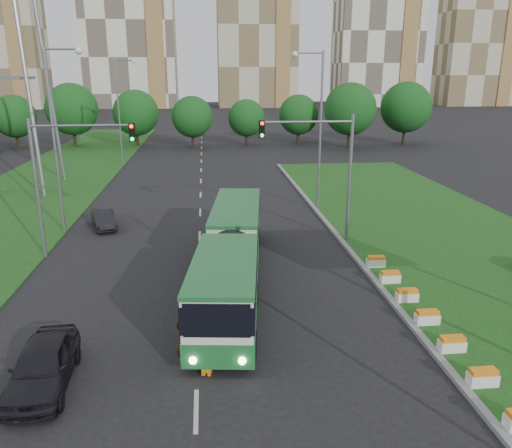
{
  "coord_description": "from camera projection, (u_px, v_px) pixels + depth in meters",
  "views": [
    {
      "loc": [
        -2.47,
        -19.66,
        10.31
      ],
      "look_at": [
        0.13,
        5.84,
        2.6
      ],
      "focal_mm": 35.0,
      "sensor_mm": 36.0,
      "label": 1
    }
  ],
  "objects": [
    {
      "name": "ground",
      "position": [
        266.0,
        319.0,
        21.94
      ],
      "size": [
        360.0,
        360.0,
        0.0
      ],
      "primitive_type": "plane",
      "color": "black",
      "rests_on": "ground"
    },
    {
      "name": "grass_median",
      "position": [
        459.0,
        247.0,
        30.8
      ],
      "size": [
        14.0,
        60.0,
        0.15
      ],
      "primitive_type": "cube",
      "color": "#194614",
      "rests_on": "ground"
    },
    {
      "name": "median_kerb",
      "position": [
        350.0,
        251.0,
        30.12
      ],
      "size": [
        0.3,
        60.0,
        0.18
      ],
      "primitive_type": "cube",
      "color": "gray",
      "rests_on": "ground"
    },
    {
      "name": "left_verge",
      "position": [
        30.0,
        195.0,
        43.99
      ],
      "size": [
        12.0,
        110.0,
        0.1
      ],
      "primitive_type": "cube",
      "color": "#194614",
      "rests_on": "ground"
    },
    {
      "name": "lane_markings",
      "position": [
        200.0,
        206.0,
        40.7
      ],
      "size": [
        0.2,
        100.0,
        0.01
      ],
      "primitive_type": null,
      "color": "#B1B2AA",
      "rests_on": "ground"
    },
    {
      "name": "flower_planters",
      "position": [
        427.0,
        317.0,
        21.12
      ],
      "size": [
        1.1,
        13.7,
        0.6
      ],
      "primitive_type": null,
      "color": "white",
      "rests_on": "grass_median"
    },
    {
      "name": "traffic_mast_median",
      "position": [
        325.0,
        159.0,
        30.39
      ],
      "size": [
        5.76,
        0.32,
        8.0
      ],
      "color": "gray",
      "rests_on": "ground"
    },
    {
      "name": "traffic_mast_left",
      "position": [
        64.0,
        166.0,
        27.96
      ],
      "size": [
        5.76,
        0.32,
        8.0
      ],
      "color": "gray",
      "rests_on": "ground"
    },
    {
      "name": "street_lamps",
      "position": [
        196.0,
        150.0,
        29.44
      ],
      "size": [
        36.0,
        60.0,
        12.0
      ],
      "primitive_type": null,
      "color": "gray",
      "rests_on": "ground"
    },
    {
      "name": "tree_line",
      "position": [
        289.0,
        115.0,
        74.01
      ],
      "size": [
        120.0,
        8.0,
        9.0
      ],
      "primitive_type": null,
      "color": "#124617",
      "rests_on": "ground"
    },
    {
      "name": "apartment_tower_cwest",
      "position": [
        129.0,
        22.0,
        154.92
      ],
      "size": [
        28.0,
        15.0,
        52.0
      ],
      "primitive_type": "cube",
      "color": "#ECEACE",
      "rests_on": "ground"
    },
    {
      "name": "apartment_tower_ceast",
      "position": [
        257.0,
        26.0,
        159.09
      ],
      "size": [
        25.0,
        15.0,
        50.0
      ],
      "primitive_type": "cube",
      "color": "beige",
      "rests_on": "ground"
    },
    {
      "name": "apartment_tower_east",
      "position": [
        378.0,
        32.0,
        163.41
      ],
      "size": [
        27.0,
        15.0,
        47.0
      ],
      "primitive_type": "cube",
      "color": "#ECEACE",
      "rests_on": "ground"
    },
    {
      "name": "midrise_east",
      "position": [
        478.0,
        44.0,
        167.81
      ],
      "size": [
        24.0,
        14.0,
        40.0
      ],
      "primitive_type": "cube",
      "color": "beige",
      "rests_on": "ground"
    },
    {
      "name": "articulated_bus",
      "position": [
        230.0,
        253.0,
        25.07
      ],
      "size": [
        2.6,
        16.67,
        2.75
      ],
      "rotation": [
        0.0,
        0.0,
        -0.12
      ],
      "color": "silver",
      "rests_on": "ground"
    },
    {
      "name": "car_left_near",
      "position": [
        43.0,
        365.0,
        17.02
      ],
      "size": [
        2.08,
        4.73,
        1.59
      ],
      "primitive_type": "imported",
      "rotation": [
        0.0,
        0.0,
        0.05
      ],
      "color": "black",
      "rests_on": "ground"
    },
    {
      "name": "car_left_far",
      "position": [
        104.0,
        219.0,
        34.8
      ],
      "size": [
        2.48,
        4.11,
        1.28
      ],
      "primitive_type": "imported",
      "rotation": [
        0.0,
        0.0,
        0.31
      ],
      "color": "black",
      "rests_on": "ground"
    },
    {
      "name": "pedestrian",
      "position": [
        183.0,
        344.0,
        18.16
      ],
      "size": [
        0.52,
        0.71,
        1.79
      ],
      "primitive_type": "imported",
      "rotation": [
        0.0,
        0.0,
        1.72
      ],
      "color": "gray",
      "rests_on": "ground"
    },
    {
      "name": "shopping_trolley",
      "position": [
        207.0,
        367.0,
        17.81
      ],
      "size": [
        0.33,
        0.34,
        0.56
      ],
      "rotation": [
        0.0,
        0.0,
        -0.23
      ],
      "color": "orange",
      "rests_on": "ground"
    }
  ]
}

